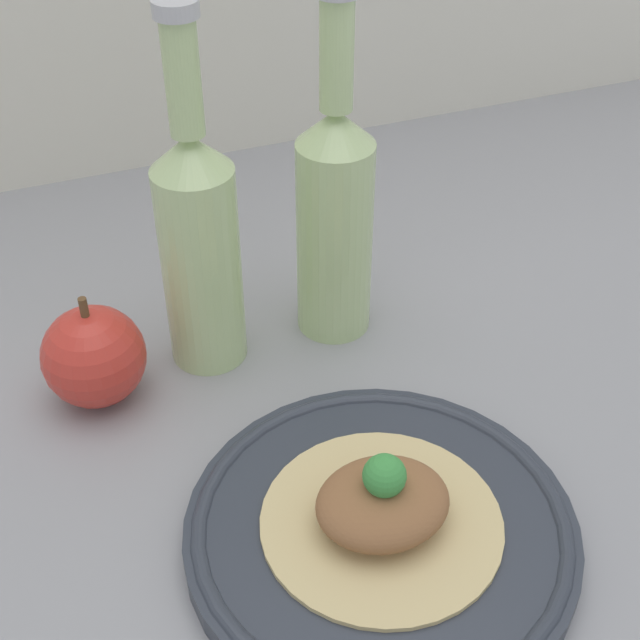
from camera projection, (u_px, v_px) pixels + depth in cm
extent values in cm
cube|color=gray|center=(397.00, 457.00, 72.79)|extent=(180.00, 110.00, 4.00)
cylinder|color=#2D333D|center=(381.00, 532.00, 63.22)|extent=(27.95, 27.95, 1.81)
torus|color=#2D333D|center=(381.00, 526.00, 62.83)|extent=(26.98, 26.98, 1.27)
cylinder|color=#D6BC7F|center=(381.00, 522.00, 62.53)|extent=(17.14, 17.14, 0.40)
ellipsoid|color=brown|center=(383.00, 503.00, 61.25)|extent=(9.48, 8.06, 3.74)
sphere|color=green|center=(384.00, 476.00, 59.53)|extent=(3.02, 3.02, 3.02)
cylinder|color=#B7D18E|center=(202.00, 268.00, 74.38)|extent=(6.68, 6.68, 18.43)
cone|color=#B7D18E|center=(190.00, 152.00, 67.72)|extent=(6.68, 6.68, 3.01)
cylinder|color=#B7D18E|center=(183.00, 78.00, 64.02)|extent=(2.67, 2.67, 8.90)
cylinder|color=#B7B7BC|center=(176.00, 8.00, 60.88)|extent=(3.34, 3.34, 1.20)
cylinder|color=#B7D18E|center=(334.00, 239.00, 77.75)|extent=(6.68, 6.68, 18.43)
cone|color=#B7D18E|center=(336.00, 127.00, 71.09)|extent=(6.68, 6.68, 3.01)
cylinder|color=#B7D18E|center=(337.00, 55.00, 67.39)|extent=(2.67, 2.67, 8.90)
sphere|color=red|center=(94.00, 356.00, 73.01)|extent=(8.59, 8.59, 8.59)
cylinder|color=brown|center=(84.00, 308.00, 69.92)|extent=(0.69, 0.69, 1.93)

